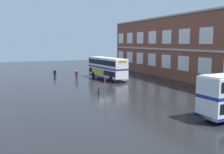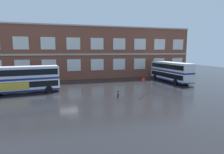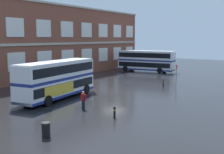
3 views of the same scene
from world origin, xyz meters
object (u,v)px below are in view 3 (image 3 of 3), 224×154
object	(u,v)px
bus_stand_flag	(176,72)
safety_bollard_west	(114,112)
station_litter_bin	(46,130)
waiting_passenger	(83,99)
double_decker_near	(57,79)
double_decker_middle	(146,61)
safety_bollard_east	(163,83)

from	to	relation	value
bus_stand_flag	safety_bollard_west	world-z (taller)	bus_stand_flag
station_litter_bin	safety_bollard_west	size ratio (longest dim) A/B	1.08
bus_stand_flag	waiting_passenger	bearing A→B (deg)	175.06
double_decker_near	safety_bollard_west	world-z (taller)	double_decker_near
double_decker_middle	bus_stand_flag	size ratio (longest dim) A/B	4.13
double_decker_near	waiting_passenger	xyz separation A→B (m)	(-2.22, -5.34, -1.22)
waiting_passenger	safety_bollard_east	xyz separation A→B (m)	(15.62, -1.21, -0.44)
station_litter_bin	safety_bollard_west	distance (m)	6.52
station_litter_bin	safety_bollard_east	distance (m)	23.01
safety_bollard_west	double_decker_near	bearing A→B (deg)	71.31
double_decker_middle	station_litter_bin	xyz separation A→B (m)	(-37.58, -11.49, -1.63)
waiting_passenger	safety_bollard_west	distance (m)	4.15
waiting_passenger	station_litter_bin	size ratio (longest dim) A/B	1.65
double_decker_near	bus_stand_flag	size ratio (longest dim) A/B	4.16
safety_bollard_west	safety_bollard_east	bearing A→B (deg)	9.63
double_decker_near	waiting_passenger	distance (m)	5.91
safety_bollard_west	safety_bollard_east	world-z (taller)	same
waiting_passenger	safety_bollard_west	xyz separation A→B (m)	(-0.94, -4.02, -0.44)
waiting_passenger	bus_stand_flag	bearing A→B (deg)	-4.94
double_decker_near	safety_bollard_west	size ratio (longest dim) A/B	11.82
bus_stand_flag	station_litter_bin	world-z (taller)	bus_stand_flag
double_decker_near	double_decker_middle	distance (m)	28.22
double_decker_near	bus_stand_flag	bearing A→B (deg)	-22.39
double_decker_near	safety_bollard_east	size ratio (longest dim) A/B	11.82
double_decker_middle	safety_bollard_west	size ratio (longest dim) A/B	11.74
station_litter_bin	safety_bollard_east	bearing A→B (deg)	3.85
double_decker_near	bus_stand_flag	distance (m)	18.38
safety_bollard_west	bus_stand_flag	bearing A→B (deg)	6.68
waiting_passenger	safety_bollard_east	world-z (taller)	waiting_passenger
double_decker_near	safety_bollard_east	bearing A→B (deg)	-26.04
waiting_passenger	safety_bollard_west	world-z (taller)	waiting_passenger
station_litter_bin	waiting_passenger	bearing A→B (deg)	20.56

